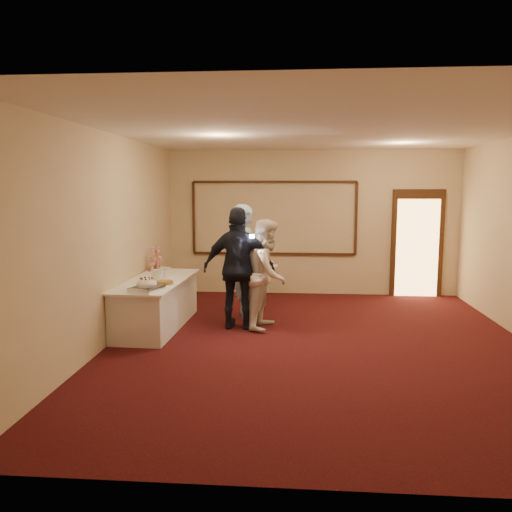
{
  "coord_description": "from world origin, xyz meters",
  "views": [
    {
      "loc": [
        -0.36,
        -6.95,
        2.22
      ],
      "look_at": [
        -0.97,
        0.87,
        1.15
      ],
      "focal_mm": 35.0,
      "sensor_mm": 36.0,
      "label": 1
    }
  ],
  "objects_px": {
    "pavlova_tray": "(147,286)",
    "tart": "(165,283)",
    "man": "(245,261)",
    "plate_stack_b": "(165,272)",
    "cupcake_stand": "(156,261)",
    "woman": "(267,274)",
    "buffet_table": "(157,303)",
    "guest": "(239,268)",
    "plate_stack_a": "(157,275)"
  },
  "relations": [
    {
      "from": "pavlova_tray",
      "to": "plate_stack_b",
      "type": "bearing_deg",
      "value": 91.63
    },
    {
      "from": "buffet_table",
      "to": "guest",
      "type": "distance_m",
      "value": 1.45
    },
    {
      "from": "plate_stack_a",
      "to": "plate_stack_b",
      "type": "xyz_separation_m",
      "value": [
        0.06,
        0.24,
        -0.0
      ]
    },
    {
      "from": "buffet_table",
      "to": "woman",
      "type": "height_order",
      "value": "woman"
    },
    {
      "from": "cupcake_stand",
      "to": "plate_stack_b",
      "type": "bearing_deg",
      "value": -63.31
    },
    {
      "from": "buffet_table",
      "to": "plate_stack_a",
      "type": "relative_size",
      "value": 11.88
    },
    {
      "from": "cupcake_stand",
      "to": "plate_stack_b",
      "type": "distance_m",
      "value": 0.73
    },
    {
      "from": "plate_stack_b",
      "to": "guest",
      "type": "distance_m",
      "value": 1.27
    },
    {
      "from": "pavlova_tray",
      "to": "plate_stack_a",
      "type": "height_order",
      "value": "pavlova_tray"
    },
    {
      "from": "pavlova_tray",
      "to": "tart",
      "type": "distance_m",
      "value": 0.5
    },
    {
      "from": "cupcake_stand",
      "to": "man",
      "type": "distance_m",
      "value": 1.61
    },
    {
      "from": "buffet_table",
      "to": "man",
      "type": "bearing_deg",
      "value": 29.3
    },
    {
      "from": "plate_stack_b",
      "to": "woman",
      "type": "xyz_separation_m",
      "value": [
        1.69,
        -0.13,
        0.02
      ]
    },
    {
      "from": "guest",
      "to": "pavlova_tray",
      "type": "bearing_deg",
      "value": 38.5
    },
    {
      "from": "man",
      "to": "pavlova_tray",
      "type": "bearing_deg",
      "value": 126.5
    },
    {
      "from": "plate_stack_a",
      "to": "guest",
      "type": "bearing_deg",
      "value": 1.15
    },
    {
      "from": "buffet_table",
      "to": "plate_stack_a",
      "type": "xyz_separation_m",
      "value": [
        0.02,
        0.01,
        0.46
      ]
    },
    {
      "from": "plate_stack_b",
      "to": "man",
      "type": "relative_size",
      "value": 0.1
    },
    {
      "from": "tart",
      "to": "plate_stack_b",
      "type": "bearing_deg",
      "value": 104.67
    },
    {
      "from": "plate_stack_a",
      "to": "tart",
      "type": "relative_size",
      "value": 0.66
    },
    {
      "from": "pavlova_tray",
      "to": "cupcake_stand",
      "type": "bearing_deg",
      "value": 101.44
    },
    {
      "from": "plate_stack_b",
      "to": "plate_stack_a",
      "type": "bearing_deg",
      "value": -104.02
    },
    {
      "from": "woman",
      "to": "guest",
      "type": "height_order",
      "value": "guest"
    },
    {
      "from": "woman",
      "to": "man",
      "type": "bearing_deg",
      "value": 45.5
    },
    {
      "from": "plate_stack_b",
      "to": "guest",
      "type": "bearing_deg",
      "value": -9.63
    },
    {
      "from": "buffet_table",
      "to": "woman",
      "type": "relative_size",
      "value": 1.33
    },
    {
      "from": "man",
      "to": "plate_stack_a",
      "type": "bearing_deg",
      "value": 103.23
    },
    {
      "from": "plate_stack_a",
      "to": "plate_stack_b",
      "type": "relative_size",
      "value": 1.04
    },
    {
      "from": "cupcake_stand",
      "to": "woman",
      "type": "bearing_deg",
      "value": -21.02
    },
    {
      "from": "cupcake_stand",
      "to": "plate_stack_a",
      "type": "bearing_deg",
      "value": -73.31
    },
    {
      "from": "man",
      "to": "woman",
      "type": "height_order",
      "value": "man"
    },
    {
      "from": "plate_stack_b",
      "to": "man",
      "type": "bearing_deg",
      "value": 21.69
    },
    {
      "from": "tart",
      "to": "guest",
      "type": "xyz_separation_m",
      "value": [
        1.08,
        0.42,
        0.17
      ]
    },
    {
      "from": "woman",
      "to": "plate_stack_b",
      "type": "bearing_deg",
      "value": 98.32
    },
    {
      "from": "man",
      "to": "plate_stack_b",
      "type": "bearing_deg",
      "value": 95.77
    },
    {
      "from": "buffet_table",
      "to": "plate_stack_a",
      "type": "bearing_deg",
      "value": 40.1
    },
    {
      "from": "cupcake_stand",
      "to": "plate_stack_b",
      "type": "xyz_separation_m",
      "value": [
        0.32,
        -0.64,
        -0.09
      ]
    },
    {
      "from": "plate_stack_b",
      "to": "man",
      "type": "distance_m",
      "value": 1.38
    },
    {
      "from": "buffet_table",
      "to": "guest",
      "type": "height_order",
      "value": "guest"
    },
    {
      "from": "woman",
      "to": "guest",
      "type": "bearing_deg",
      "value": 113.07
    },
    {
      "from": "pavlova_tray",
      "to": "cupcake_stand",
      "type": "distance_m",
      "value": 1.8
    },
    {
      "from": "cupcake_stand",
      "to": "tart",
      "type": "bearing_deg",
      "value": -69.01
    },
    {
      "from": "pavlova_tray",
      "to": "tart",
      "type": "height_order",
      "value": "pavlova_tray"
    },
    {
      "from": "man",
      "to": "guest",
      "type": "relative_size",
      "value": 1.01
    },
    {
      "from": "plate_stack_a",
      "to": "woman",
      "type": "relative_size",
      "value": 0.11
    },
    {
      "from": "cupcake_stand",
      "to": "man",
      "type": "xyz_separation_m",
      "value": [
        1.61,
        -0.13,
        0.04
      ]
    },
    {
      "from": "buffet_table",
      "to": "plate_stack_a",
      "type": "distance_m",
      "value": 0.46
    },
    {
      "from": "cupcake_stand",
      "to": "plate_stack_a",
      "type": "height_order",
      "value": "cupcake_stand"
    },
    {
      "from": "pavlova_tray",
      "to": "plate_stack_a",
      "type": "relative_size",
      "value": 2.85
    },
    {
      "from": "tart",
      "to": "pavlova_tray",
      "type": "bearing_deg",
      "value": -105.4
    }
  ]
}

